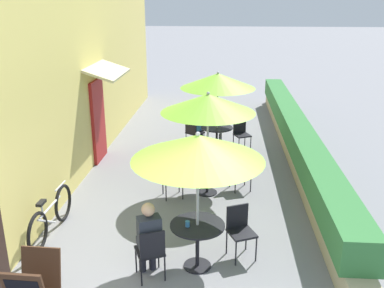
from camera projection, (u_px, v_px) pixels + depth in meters
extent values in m
cube|color=#E0CC6B|center=(97.00, 75.00, 11.31)|extent=(0.24, 13.45, 4.20)
cube|color=maroon|center=(98.00, 121.00, 11.01)|extent=(0.08, 0.96, 2.10)
cube|color=beige|center=(107.00, 70.00, 10.57)|extent=(0.78, 1.80, 0.30)
cube|color=tan|center=(294.00, 148.00, 11.45)|extent=(0.44, 12.45, 0.45)
cube|color=#387A3D|center=(296.00, 130.00, 11.29)|extent=(0.60, 11.83, 0.56)
cylinder|color=black|center=(197.00, 266.00, 6.82)|extent=(0.44, 0.44, 0.02)
cylinder|color=black|center=(197.00, 246.00, 6.70)|extent=(0.06, 0.06, 0.74)
cylinder|color=black|center=(197.00, 225.00, 6.58)|extent=(0.85, 0.85, 0.02)
cylinder|color=#B7B7BC|center=(198.00, 206.00, 6.47)|extent=(0.04, 0.04, 2.16)
cone|color=#8CD138|center=(198.00, 147.00, 6.17)|extent=(1.96, 1.96, 0.39)
sphere|color=#B7B7BC|center=(198.00, 134.00, 6.10)|extent=(0.07, 0.07, 0.07)
cube|color=black|center=(242.00, 233.00, 6.92)|extent=(0.53, 0.53, 0.04)
cube|color=black|center=(237.00, 216.00, 7.02)|extent=(0.36, 0.18, 0.42)
cylinder|color=black|center=(236.00, 253.00, 6.77)|extent=(0.02, 0.02, 0.45)
cylinder|color=black|center=(256.00, 249.00, 6.89)|extent=(0.02, 0.02, 0.45)
cylinder|color=black|center=(227.00, 242.00, 7.10)|extent=(0.02, 0.02, 0.45)
cylinder|color=black|center=(246.00, 238.00, 7.21)|extent=(0.02, 0.02, 0.45)
cube|color=black|center=(150.00, 251.00, 6.43)|extent=(0.53, 0.53, 0.04)
cube|color=black|center=(152.00, 245.00, 6.20)|extent=(0.36, 0.18, 0.42)
cylinder|color=black|center=(158.00, 255.00, 6.72)|extent=(0.02, 0.02, 0.45)
cylinder|color=black|center=(136.00, 260.00, 6.61)|extent=(0.02, 0.02, 0.45)
cylinder|color=black|center=(165.00, 268.00, 6.40)|extent=(0.02, 0.02, 0.45)
cylinder|color=black|center=(141.00, 273.00, 6.29)|extent=(0.02, 0.02, 0.45)
cylinder|color=#23232D|center=(152.00, 256.00, 6.69)|extent=(0.11, 0.11, 0.47)
cylinder|color=#23232D|center=(142.00, 258.00, 6.64)|extent=(0.11, 0.11, 0.47)
cube|color=#23232D|center=(148.00, 243.00, 6.49)|extent=(0.42, 0.45, 0.12)
cube|color=#282D38|center=(149.00, 232.00, 6.31)|extent=(0.40, 0.34, 0.50)
sphere|color=tan|center=(148.00, 209.00, 6.21)|extent=(0.20, 0.20, 0.20)
cylinder|color=teal|center=(188.00, 224.00, 6.51)|extent=(0.07, 0.07, 0.09)
cylinder|color=black|center=(207.00, 192.00, 9.38)|extent=(0.44, 0.44, 0.02)
cylinder|color=black|center=(207.00, 177.00, 9.26)|extent=(0.06, 0.06, 0.74)
cylinder|color=black|center=(207.00, 161.00, 9.14)|extent=(0.85, 0.85, 0.02)
cylinder|color=#B7B7BC|center=(208.00, 146.00, 9.03)|extent=(0.04, 0.04, 2.16)
cone|color=#8CD138|center=(208.00, 103.00, 8.72)|extent=(1.96, 1.96, 0.39)
sphere|color=#B7B7BC|center=(208.00, 93.00, 8.66)|extent=(0.07, 0.07, 0.07)
cube|color=black|center=(173.00, 177.00, 9.06)|extent=(0.51, 0.51, 0.04)
cube|color=black|center=(174.00, 171.00, 8.82)|extent=(0.37, 0.15, 0.42)
cylinder|color=black|center=(179.00, 183.00, 9.34)|extent=(0.02, 0.02, 0.45)
cylinder|color=black|center=(163.00, 184.00, 9.25)|extent=(0.02, 0.02, 0.45)
cylinder|color=black|center=(183.00, 190.00, 9.01)|extent=(0.02, 0.02, 0.45)
cylinder|color=black|center=(166.00, 191.00, 8.92)|extent=(0.02, 0.02, 0.45)
cube|color=black|center=(241.00, 171.00, 9.41)|extent=(0.51, 0.51, 0.04)
cube|color=black|center=(238.00, 159.00, 9.51)|extent=(0.37, 0.15, 0.42)
cylinder|color=black|center=(235.00, 184.00, 9.28)|extent=(0.02, 0.02, 0.45)
cylinder|color=black|center=(251.00, 182.00, 9.36)|extent=(0.02, 0.02, 0.45)
cylinder|color=black|center=(230.00, 178.00, 9.61)|extent=(0.02, 0.02, 0.45)
cylinder|color=black|center=(245.00, 176.00, 9.69)|extent=(0.02, 0.02, 0.45)
cylinder|color=black|center=(216.00, 153.00, 11.72)|extent=(0.44, 0.44, 0.02)
cylinder|color=black|center=(217.00, 141.00, 11.60)|extent=(0.06, 0.06, 0.74)
cylinder|color=black|center=(217.00, 128.00, 11.48)|extent=(0.85, 0.85, 0.02)
cylinder|color=#B7B7BC|center=(217.00, 116.00, 11.37)|extent=(0.04, 0.04, 2.16)
cone|color=#8CD138|center=(218.00, 81.00, 11.06)|extent=(1.96, 1.96, 0.39)
sphere|color=#B7B7BC|center=(218.00, 73.00, 11.00)|extent=(0.07, 0.07, 0.07)
cube|color=black|center=(195.00, 133.00, 12.04)|extent=(0.56, 0.56, 0.04)
cube|color=black|center=(191.00, 127.00, 11.84)|extent=(0.33, 0.25, 0.42)
cylinder|color=black|center=(204.00, 140.00, 12.14)|extent=(0.02, 0.02, 0.45)
cylinder|color=black|center=(194.00, 137.00, 12.36)|extent=(0.02, 0.02, 0.45)
cylinder|color=black|center=(196.00, 143.00, 11.88)|extent=(0.02, 0.02, 0.45)
cylinder|color=black|center=(186.00, 140.00, 12.10)|extent=(0.02, 0.02, 0.45)
cylinder|color=#23232D|center=(201.00, 139.00, 12.19)|extent=(0.11, 0.11, 0.47)
cylinder|color=#23232D|center=(197.00, 138.00, 12.29)|extent=(0.11, 0.11, 0.47)
cube|color=#23232D|center=(197.00, 129.00, 12.08)|extent=(0.45, 0.47, 0.12)
cube|color=teal|center=(195.00, 121.00, 11.92)|extent=(0.40, 0.38, 0.50)
sphere|color=beige|center=(195.00, 108.00, 11.81)|extent=(0.20, 0.20, 0.20)
cube|color=black|center=(213.00, 147.00, 10.86)|extent=(0.44, 0.44, 0.04)
cube|color=black|center=(220.00, 140.00, 10.76)|extent=(0.07, 0.38, 0.42)
cylinder|color=black|center=(207.00, 153.00, 11.13)|extent=(0.02, 0.02, 0.45)
cylinder|color=black|center=(205.00, 158.00, 10.80)|extent=(0.02, 0.02, 0.45)
cylinder|color=black|center=(221.00, 154.00, 11.07)|extent=(0.02, 0.02, 0.45)
cylinder|color=black|center=(219.00, 159.00, 10.74)|extent=(0.02, 0.02, 0.45)
cube|color=black|center=(242.00, 135.00, 11.82)|extent=(0.53, 0.53, 0.04)
cube|color=black|center=(240.00, 126.00, 11.92)|extent=(0.36, 0.18, 0.42)
cylinder|color=black|center=(239.00, 146.00, 11.67)|extent=(0.02, 0.02, 0.45)
cylinder|color=black|center=(251.00, 144.00, 11.79)|extent=(0.02, 0.02, 0.45)
cylinder|color=black|center=(233.00, 142.00, 12.00)|extent=(0.02, 0.02, 0.45)
cylinder|color=black|center=(245.00, 140.00, 12.11)|extent=(0.02, 0.02, 0.45)
torus|color=black|center=(63.00, 203.00, 8.15)|extent=(0.08, 0.71, 0.71)
torus|color=black|center=(38.00, 233.00, 7.11)|extent=(0.08, 0.71, 0.71)
cylinder|color=silver|center=(50.00, 207.00, 7.57)|extent=(0.06, 0.86, 0.04)
cylinder|color=silver|center=(47.00, 221.00, 7.44)|extent=(0.06, 0.63, 0.41)
cylinder|color=silver|center=(42.00, 210.00, 7.25)|extent=(0.04, 0.04, 0.25)
cube|color=black|center=(41.00, 203.00, 7.21)|extent=(0.11, 0.22, 0.05)
cylinder|color=silver|center=(60.00, 186.00, 7.98)|extent=(0.04, 0.46, 0.03)
cube|color=#422819|center=(41.00, 280.00, 5.76)|extent=(0.54, 0.25, 0.91)
cube|color=black|center=(42.00, 278.00, 5.78)|extent=(0.45, 0.17, 0.69)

